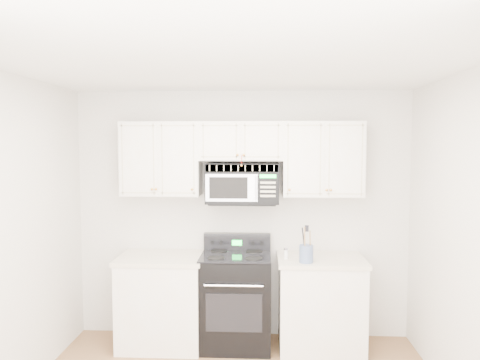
{
  "coord_description": "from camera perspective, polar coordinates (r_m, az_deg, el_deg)",
  "views": [
    {
      "loc": [
        0.23,
        -3.17,
        2.05
      ],
      "look_at": [
        0.0,
        1.3,
        1.7
      ],
      "focal_mm": 35.0,
      "sensor_mm": 36.0,
      "label": 1
    }
  ],
  "objects": [
    {
      "name": "base_cabinet_left",
      "position": [
        4.99,
        -9.45,
        -14.62
      ],
      "size": [
        0.86,
        0.65,
        0.92
      ],
      "color": "white",
      "rests_on": "ground"
    },
    {
      "name": "microwave",
      "position": [
        4.75,
        0.3,
        -0.36
      ],
      "size": [
        0.73,
        0.42,
        0.4
      ],
      "color": "black",
      "rests_on": "ground"
    },
    {
      "name": "upper_cabinets",
      "position": [
        4.76,
        0.17,
        3.04
      ],
      "size": [
        2.44,
        0.37,
        0.75
      ],
      "color": "white",
      "rests_on": "ground"
    },
    {
      "name": "range",
      "position": [
        4.88,
        -0.52,
        -14.26
      ],
      "size": [
        0.7,
        0.64,
        1.11
      ],
      "color": "black",
      "rests_on": "ground"
    },
    {
      "name": "utensil_crock",
      "position": [
        4.55,
        8.08,
        -8.83
      ],
      "size": [
        0.13,
        0.13,
        0.35
      ],
      "color": "#4E5A83",
      "rests_on": "base_cabinet_right"
    },
    {
      "name": "shaker_pepper",
      "position": [
        4.66,
        7.82,
        -8.93
      ],
      "size": [
        0.05,
        0.05,
        0.11
      ],
      "color": "silver",
      "rests_on": "base_cabinet_right"
    },
    {
      "name": "base_cabinet_right",
      "position": [
        4.91,
        9.77,
        -14.92
      ],
      "size": [
        0.86,
        0.65,
        0.92
      ],
      "color": "white",
      "rests_on": "ground"
    },
    {
      "name": "shaker_salt",
      "position": [
        4.68,
        5.63,
        -8.87
      ],
      "size": [
        0.04,
        0.04,
        0.11
      ],
      "color": "silver",
      "rests_on": "base_cabinet_right"
    },
    {
      "name": "room",
      "position": [
        3.26,
        -1.17,
        -8.84
      ],
      "size": [
        3.51,
        3.51,
        2.61
      ],
      "color": "brown",
      "rests_on": "ground"
    }
  ]
}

